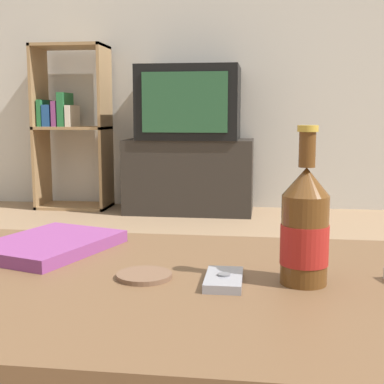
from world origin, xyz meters
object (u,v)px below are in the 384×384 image
Objects in this scene: tv_stand at (190,176)px; cell_phone at (224,280)px; bookshelf at (69,124)px; television at (189,103)px; beer_bottle at (305,228)px; table_book at (49,245)px.

tv_stand reaches higher than cell_phone.
bookshelf is at bearing 114.19° from cell_phone.
television is (-0.00, -0.00, 0.49)m from tv_stand.
tv_stand is at bearing -4.43° from bookshelf.
television is at bearing 98.42° from cell_phone.
table_book is (-0.49, 0.14, -0.08)m from beer_bottle.
beer_bottle is at bearing 1.66° from table_book.
beer_bottle is (1.43, -2.80, -0.10)m from bookshelf.
television reaches higher than tv_stand.
tv_stand is 2.72× the size of table_book.
tv_stand is 2.80m from beer_bottle.
tv_stand reaches higher than table_book.
television is 6.11× the size of cell_phone.
television is 2.61m from table_book.
cell_phone is (0.44, -2.75, -0.33)m from television.
television is 2.80m from beer_bottle.
table_book is (-0.36, 0.16, 0.00)m from cell_phone.
television reaches higher than cell_phone.
bookshelf reaches higher than beer_bottle.
beer_bottle is (0.57, -2.74, 0.24)m from tv_stand.
tv_stand is 0.49m from television.
tv_stand is 0.94m from bookshelf.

